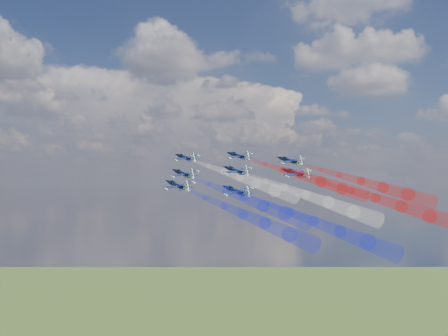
# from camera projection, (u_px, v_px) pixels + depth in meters

# --- Properties ---
(jet_lead) EXTENTS (15.01, 15.17, 7.64)m
(jet_lead) POSITION_uv_depth(u_px,v_px,m) (186.00, 158.00, 171.63)
(jet_lead) COLOR black
(trail_lead) EXTENTS (33.82, 33.39, 15.05)m
(trail_lead) POSITION_uv_depth(u_px,v_px,m) (240.00, 177.00, 151.34)
(trail_lead) COLOR white
(jet_inner_left) EXTENTS (15.01, 15.17, 7.64)m
(jet_inner_left) POSITION_uv_depth(u_px,v_px,m) (183.00, 174.00, 155.65)
(jet_inner_left) COLOR black
(trail_inner_left) EXTENTS (33.82, 33.39, 15.05)m
(trail_inner_left) POSITION_uv_depth(u_px,v_px,m) (244.00, 198.00, 135.36)
(trail_inner_left) COLOR #1923DA
(jet_inner_right) EXTENTS (15.01, 15.17, 7.64)m
(jet_inner_right) POSITION_uv_depth(u_px,v_px,m) (239.00, 156.00, 169.11)
(jet_inner_right) COLOR black
(trail_inner_right) EXTENTS (33.82, 33.39, 15.05)m
(trail_inner_right) POSITION_uv_depth(u_px,v_px,m) (301.00, 175.00, 148.82)
(trail_inner_right) COLOR red
(jet_outer_left) EXTENTS (15.01, 15.17, 7.64)m
(jet_outer_left) POSITION_uv_depth(u_px,v_px,m) (178.00, 185.00, 142.41)
(jet_outer_left) COLOR black
(trail_outer_left) EXTENTS (33.82, 33.39, 15.05)m
(trail_outer_left) POSITION_uv_depth(u_px,v_px,m) (243.00, 214.00, 122.12)
(trail_outer_left) COLOR #1923DA
(jet_center_third) EXTENTS (15.01, 15.17, 7.64)m
(jet_center_third) POSITION_uv_depth(u_px,v_px,m) (236.00, 171.00, 152.98)
(jet_center_third) COLOR black
(trail_center_third) EXTENTS (33.82, 33.39, 15.05)m
(trail_center_third) POSITION_uv_depth(u_px,v_px,m) (306.00, 195.00, 132.69)
(trail_center_third) COLOR white
(jet_outer_right) EXTENTS (15.01, 15.17, 7.64)m
(jet_outer_right) POSITION_uv_depth(u_px,v_px,m) (290.00, 161.00, 166.39)
(jet_outer_right) COLOR black
(trail_outer_right) EXTENTS (33.82, 33.39, 15.05)m
(trail_outer_right) POSITION_uv_depth(u_px,v_px,m) (361.00, 181.00, 146.10)
(trail_outer_right) COLOR red
(jet_rear_left) EXTENTS (15.01, 15.17, 7.64)m
(jet_rear_left) POSITION_uv_depth(u_px,v_px,m) (236.00, 191.00, 139.40)
(jet_rear_left) COLOR black
(trail_rear_left) EXTENTS (33.82, 33.39, 15.05)m
(trail_rear_left) POSITION_uv_depth(u_px,v_px,m) (314.00, 221.00, 119.11)
(trail_rear_left) COLOR #1923DA
(jet_rear_right) EXTENTS (15.01, 15.17, 7.64)m
(jet_rear_right) POSITION_uv_depth(u_px,v_px,m) (296.00, 173.00, 150.69)
(jet_rear_right) COLOR black
(trail_rear_right) EXTENTS (33.82, 33.39, 15.05)m
(trail_rear_right) POSITION_uv_depth(u_px,v_px,m) (376.00, 198.00, 130.40)
(trail_rear_right) COLOR red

